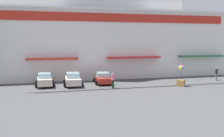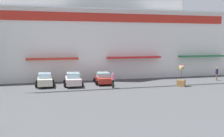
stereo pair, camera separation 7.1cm
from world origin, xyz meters
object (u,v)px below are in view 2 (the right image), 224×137
object	(u,v)px
parked_car_0	(45,80)
pedestrian_0	(113,79)
parked_car_1	(73,79)
pedestrian_1	(217,73)
parked_car_2	(103,78)
balloon_vendor_cart	(181,77)

from	to	relation	value
parked_car_0	pedestrian_0	size ratio (longest dim) A/B	2.30
parked_car_1	pedestrian_1	size ratio (longest dim) A/B	2.26
parked_car_2	balloon_vendor_cart	bearing A→B (deg)	-25.84
parked_car_0	pedestrian_0	world-z (taller)	pedestrian_0
parked_car_0	pedestrian_0	bearing A→B (deg)	-23.49
parked_car_1	pedestrian_1	xyz separation A→B (m)	(19.14, -0.90, 0.23)
pedestrian_0	parked_car_1	bearing A→B (deg)	148.79
parked_car_2	pedestrian_1	world-z (taller)	pedestrian_1
pedestrian_0	parked_car_2	bearing A→B (deg)	98.19
parked_car_2	pedestrian_0	distance (m)	3.08
parked_car_2	pedestrian_0	world-z (taller)	pedestrian_0
pedestrian_0	pedestrian_1	distance (m)	15.01
parked_car_0	pedestrian_1	size ratio (longest dim) A/B	2.29
parked_car_1	parked_car_0	bearing A→B (deg)	168.05
parked_car_1	parked_car_2	distance (m)	3.81
pedestrian_1	parked_car_0	bearing A→B (deg)	175.96
parked_car_0	pedestrian_1	bearing A→B (deg)	-4.04
parked_car_2	pedestrian_0	size ratio (longest dim) A/B	2.26
pedestrian_1	parked_car_2	bearing A→B (deg)	174.86
parked_car_0	pedestrian_0	distance (m)	8.13
parked_car_0	parked_car_2	world-z (taller)	parked_car_0
pedestrian_1	balloon_vendor_cart	bearing A→B (deg)	-158.53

